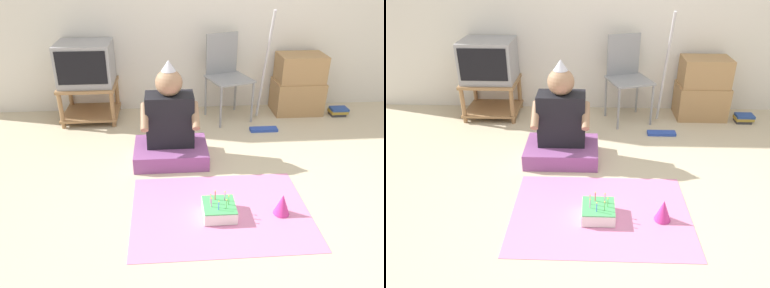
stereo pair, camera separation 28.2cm
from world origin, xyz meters
TOP-DOWN VIEW (x-y plane):
  - ground_plane at (0.00, 0.00)m, footprint 16.00×16.00m
  - tv_stand at (-1.46, 1.86)m, footprint 0.58×0.51m
  - tv at (-1.46, 1.86)m, footprint 0.54×0.47m
  - folding_chair at (-0.00, 1.84)m, footprint 0.52×0.52m
  - cardboard_box_stack at (0.83, 1.90)m, footprint 0.53×0.38m
  - dust_mop at (0.34, 1.50)m, footprint 0.28×0.39m
  - book_pile at (1.27, 1.75)m, footprint 0.19×0.14m
  - person_seated at (-0.62, 0.92)m, footprint 0.63×0.46m
  - party_cloth at (-0.29, 0.12)m, footprint 1.25×0.92m
  - birthday_cake at (-0.31, 0.08)m, footprint 0.23×0.23m
  - party_hat_blue at (0.13, 0.07)m, footprint 0.11×0.11m

SIDE VIEW (x-z plane):
  - ground_plane at x=0.00m, z-range 0.00..0.00m
  - party_cloth at x=-0.29m, z-range 0.00..0.01m
  - book_pile at x=1.27m, z-range 0.00..0.09m
  - birthday_cake at x=-0.31m, z-range -0.03..0.14m
  - party_hat_blue at x=0.13m, z-range 0.01..0.16m
  - tv_stand at x=-1.46m, z-range 0.04..0.44m
  - person_seated at x=-0.62m, z-range -0.15..0.73m
  - cardboard_box_stack at x=0.83m, z-range -0.01..0.64m
  - dust_mop at x=0.34m, z-range -0.25..0.94m
  - folding_chair at x=0.00m, z-range 0.07..0.96m
  - tv at x=-1.46m, z-range 0.40..0.83m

